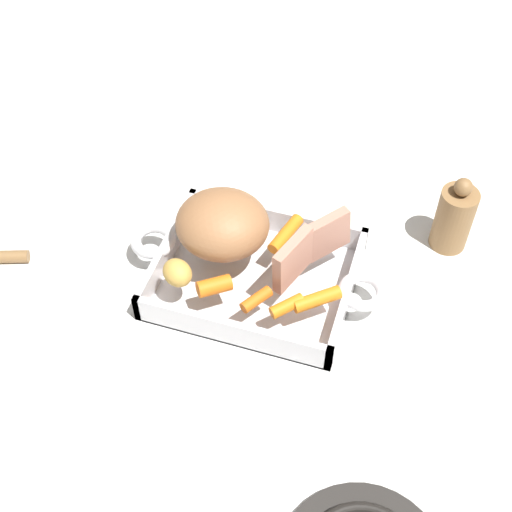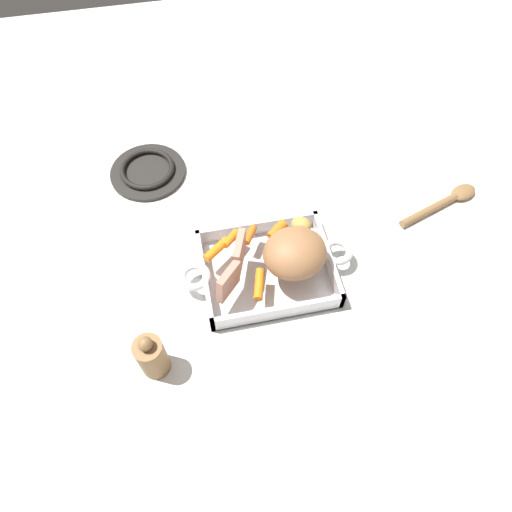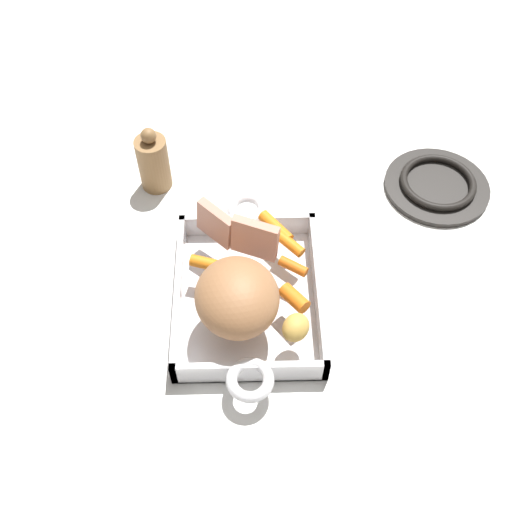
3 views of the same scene
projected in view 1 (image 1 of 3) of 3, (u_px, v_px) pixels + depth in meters
name	position (u px, v px, depth m)	size (l,w,h in m)	color
ground_plane	(255.00, 283.00, 1.05)	(2.27, 2.27, 0.00)	white
roasting_dish	(255.00, 275.00, 1.03)	(0.38, 0.23, 0.05)	silver
pork_roast	(222.00, 224.00, 1.00)	(0.13, 0.12, 0.09)	#A06C44
roast_slice_outer	(293.00, 260.00, 0.96)	(0.01, 0.07, 0.07)	tan
roast_slice_thick	(328.00, 235.00, 1.00)	(0.01, 0.07, 0.07)	tan
baby_carrot_northwest	(286.00, 234.00, 1.03)	(0.02, 0.02, 0.07)	orange
baby_carrot_short	(214.00, 286.00, 0.97)	(0.02, 0.02, 0.05)	orange
baby_carrot_northeast	(256.00, 299.00, 0.95)	(0.02, 0.02, 0.05)	orange
baby_carrot_center_left	(317.00, 299.00, 0.95)	(0.02, 0.02, 0.07)	orange
baby_carrot_center_right	(287.00, 306.00, 0.95)	(0.02, 0.02, 0.05)	orange
potato_halved	(177.00, 273.00, 0.97)	(0.05, 0.04, 0.04)	gold
pepper_mill	(454.00, 217.00, 1.06)	(0.06, 0.06, 0.13)	olive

